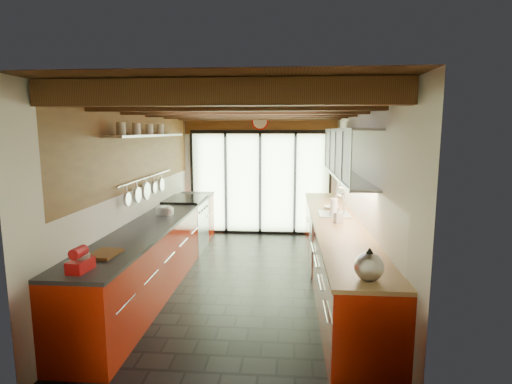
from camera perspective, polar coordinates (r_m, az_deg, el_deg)
ground at (r=5.99m, az=-1.28°, el=-12.49°), size 5.50×5.50×0.00m
room_shell at (r=5.60m, az=-1.34°, el=3.47°), size 5.50×5.50×5.50m
ceiling_beams at (r=5.96m, az=-0.98°, el=11.57°), size 3.14×5.06×4.90m
glass_door at (r=8.28m, az=0.59°, el=5.23°), size 2.95×0.10×2.90m
left_counter at (r=6.09m, az=-13.42°, el=-7.77°), size 0.68×5.00×0.92m
range_stove at (r=7.44m, az=-9.98°, el=-4.58°), size 0.66×0.90×0.97m
right_counter at (r=5.85m, az=11.36°, el=-8.41°), size 0.68×5.00×0.92m
sink_assembly at (r=6.11m, az=11.19°, el=-2.82°), size 0.45×0.52×0.43m
upper_cabinets_right at (r=5.92m, az=12.94°, el=5.44°), size 0.34×3.00×3.00m
left_wall_fixtures at (r=6.09m, az=-15.09°, el=5.41°), size 0.28×2.60×0.96m
stand_mixer at (r=3.96m, az=-23.77°, el=-9.03°), size 0.17×0.27×0.23m
pot_large at (r=6.15m, az=-12.97°, el=-2.58°), size 0.20×0.20×0.13m
pot_small at (r=6.17m, az=-12.93°, el=-2.66°), size 0.34×0.34×0.10m
cutting_board at (r=4.37m, az=-20.85°, el=-8.25°), size 0.27×0.37×0.03m
kettle at (r=3.55m, az=15.84°, el=-9.99°), size 0.31×0.34×0.29m
paper_towel at (r=6.08m, az=11.06°, el=-2.09°), size 0.13×0.13×0.29m
soap_bottle at (r=5.56m, az=11.68°, el=-3.30°), size 0.12×0.12×0.21m
bowl at (r=6.53m, az=10.62°, el=-2.20°), size 0.26×0.26×0.05m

